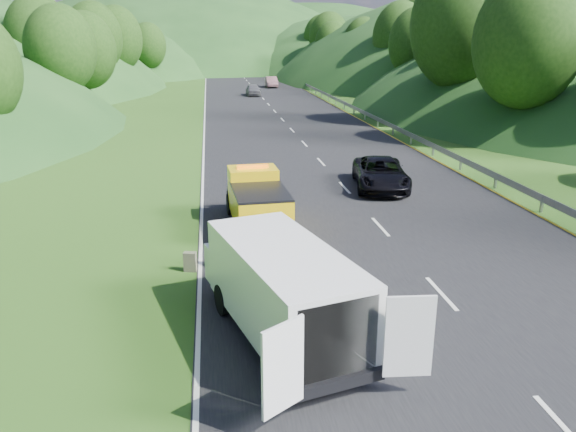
{
  "coord_description": "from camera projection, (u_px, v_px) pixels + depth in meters",
  "views": [
    {
      "loc": [
        -3.38,
        -15.95,
        7.05
      ],
      "look_at": [
        -0.92,
        1.89,
        1.3
      ],
      "focal_mm": 35.0,
      "sensor_mm": 36.0,
      "label": 1
    }
  ],
  "objects": [
    {
      "name": "dist_car_d",
      "position": [
        251.0,
        71.0,
        121.02
      ],
      "size": [
        1.69,
        4.2,
        1.43
      ],
      "primitive_type": "imported",
      "color": "brown",
      "rests_on": "ground"
    },
    {
      "name": "woman",
      "position": [
        235.0,
        270.0,
        17.77
      ],
      "size": [
        0.63,
        0.73,
        1.67
      ],
      "primitive_type": "imported",
      "rotation": [
        0.0,
        0.0,
        1.94
      ],
      "color": "silver",
      "rests_on": "ground"
    },
    {
      "name": "guardrail",
      "position": [
        322.0,
        98.0,
        68.52
      ],
      "size": [
        0.06,
        140.0,
        1.52
      ],
      "primitive_type": "cube",
      "color": "gray",
      "rests_on": "ground"
    },
    {
      "name": "passing_suv",
      "position": [
        380.0,
        188.0,
        27.43
      ],
      "size": [
        3.25,
        5.54,
        1.45
      ],
      "primitive_type": "imported",
      "rotation": [
        0.0,
        0.0,
        -0.17
      ],
      "color": "black",
      "rests_on": "ground"
    },
    {
      "name": "tow_truck",
      "position": [
        257.0,
        199.0,
        21.6
      ],
      "size": [
        2.25,
        5.31,
        2.23
      ],
      "rotation": [
        0.0,
        0.0,
        0.06
      ],
      "color": "black",
      "rests_on": "ground"
    },
    {
      "name": "dist_car_a",
      "position": [
        253.0,
        96.0,
        70.66
      ],
      "size": [
        1.69,
        4.2,
        1.43
      ],
      "primitive_type": "imported",
      "color": "#4F4E54",
      "rests_on": "ground"
    },
    {
      "name": "hills_backdrop",
      "position": [
        247.0,
        66.0,
        145.6
      ],
      "size": [
        201.0,
        288.6,
        44.0
      ],
      "primitive_type": null,
      "color": "#2D5B23",
      "rests_on": "ground"
    },
    {
      "name": "ground",
      "position": [
        325.0,
        272.0,
        17.64
      ],
      "size": [
        320.0,
        320.0,
        0.0
      ],
      "primitive_type": "plane",
      "color": "#38661E",
      "rests_on": "ground"
    },
    {
      "name": "road_surface",
      "position": [
        275.0,
        111.0,
        55.77
      ],
      "size": [
        14.0,
        200.0,
        0.02
      ],
      "primitive_type": "cube",
      "color": "black",
      "rests_on": "ground"
    },
    {
      "name": "tree_line_left",
      "position": [
        86.0,
        95.0,
        71.79
      ],
      "size": [
        14.0,
        140.0,
        14.0
      ],
      "primitive_type": null,
      "color": "#2B4F17",
      "rests_on": "ground"
    },
    {
      "name": "spare_tire",
      "position": [
        291.0,
        366.0,
        12.59
      ],
      "size": [
        0.71,
        0.71,
        0.2
      ],
      "primitive_type": "cylinder",
      "color": "black",
      "rests_on": "ground"
    },
    {
      "name": "child",
      "position": [
        274.0,
        286.0,
        16.68
      ],
      "size": [
        0.62,
        0.57,
        1.01
      ],
      "primitive_type": "imported",
      "rotation": [
        0.0,
        0.0,
        -0.51
      ],
      "color": "tan",
      "rests_on": "ground"
    },
    {
      "name": "worker",
      "position": [
        331.0,
        377.0,
        12.19
      ],
      "size": [
        1.25,
        0.74,
        1.91
      ],
      "primitive_type": "imported",
      "rotation": [
        0.0,
        0.0,
        0.02
      ],
      "color": "black",
      "rests_on": "ground"
    },
    {
      "name": "dist_car_b",
      "position": [
        271.0,
        87.0,
        82.6
      ],
      "size": [
        1.59,
        4.57,
        1.5
      ],
      "primitive_type": "imported",
      "color": "#7A5157",
      "rests_on": "ground"
    },
    {
      "name": "white_van",
      "position": [
        281.0,
        287.0,
        13.47
      ],
      "size": [
        4.54,
        7.18,
        2.37
      ],
      "rotation": [
        0.0,
        0.0,
        0.27
      ],
      "color": "black",
      "rests_on": "ground"
    },
    {
      "name": "suitcase",
      "position": [
        190.0,
        262.0,
        17.63
      ],
      "size": [
        0.43,
        0.3,
        0.63
      ],
      "primitive_type": "cube",
      "rotation": [
        0.0,
        0.0,
        -0.22
      ],
      "color": "#555640",
      "rests_on": "ground"
    },
    {
      "name": "dist_car_c",
      "position": [
        249.0,
        76.0,
        105.72
      ],
      "size": [
        1.95,
        4.79,
        1.39
      ],
      "primitive_type": "imported",
      "color": "#AE5A57",
      "rests_on": "ground"
    },
    {
      "name": "tree_line_right",
      "position": [
        402.0,
        91.0,
        77.25
      ],
      "size": [
        14.0,
        140.0,
        14.0
      ],
      "primitive_type": null,
      "color": "#2B4F17",
      "rests_on": "ground"
    }
  ]
}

